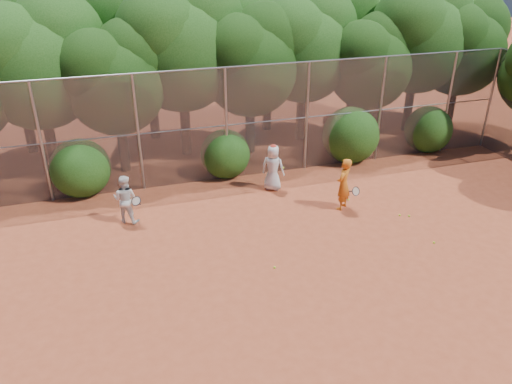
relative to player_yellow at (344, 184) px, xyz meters
name	(u,v)px	position (x,y,z in m)	size (l,w,h in m)	color
ground	(319,264)	(-1.95, -2.68, -0.86)	(80.00, 80.00, 0.00)	#943B21
fence_back	(251,121)	(-2.06, 3.32, 1.20)	(20.05, 0.09, 4.03)	gray
tree_1	(37,58)	(-8.89, 5.87, 3.31)	(4.64, 4.03, 6.35)	black
tree_2	(115,75)	(-6.39, 5.16, 2.73)	(3.99, 3.47, 5.47)	black
tree_3	(181,42)	(-3.88, 6.17, 3.54)	(4.89, 4.26, 6.70)	black
tree_4	(251,58)	(-1.39, 5.56, 2.90)	(4.19, 3.64, 5.73)	black
tree_5	(305,43)	(1.11, 6.36, 3.19)	(4.51, 3.92, 6.17)	black
tree_6	(371,59)	(3.60, 5.36, 2.61)	(3.86, 3.36, 5.29)	black
tree_7	(420,33)	(6.12, 5.97, 3.42)	(4.77, 4.14, 6.53)	black
tree_8	(463,43)	(8.11, 5.66, 2.96)	(4.25, 3.70, 5.82)	black
tree_9	(12,42)	(-9.88, 8.17, 3.48)	(4.83, 4.20, 6.62)	black
tree_10	(147,27)	(-4.88, 8.37, 3.77)	(5.15, 4.48, 7.06)	black
tree_11	(269,35)	(0.11, 7.97, 3.31)	(4.64, 4.03, 6.35)	black
tree_12	(359,20)	(4.62, 8.57, 3.65)	(5.02, 4.37, 6.88)	black
bush_0	(80,165)	(-7.95, 3.62, 0.14)	(2.00, 2.00, 2.00)	#184110
bush_1	(225,152)	(-2.95, 3.62, 0.04)	(1.80, 1.80, 1.80)	#184110
bush_2	(351,132)	(2.05, 3.62, 0.24)	(2.20, 2.20, 2.20)	#184110
bush_3	(429,127)	(5.55, 3.62, 0.09)	(1.90, 1.90, 1.90)	#184110
player_yellow	(344,184)	(0.00, 0.00, 0.00)	(0.89, 0.72, 1.72)	#CE6818
player_teen	(273,167)	(-1.68, 1.97, -0.04)	(0.94, 0.87, 1.64)	silver
player_white	(125,199)	(-6.66, 1.17, -0.09)	(0.95, 0.91, 1.53)	silver
ball_0	(400,215)	(1.51, -1.02, -0.82)	(0.07, 0.07, 0.07)	#C6EA2A
ball_1	(409,216)	(1.77, -1.15, -0.82)	(0.07, 0.07, 0.07)	#C6EA2A
ball_2	(434,243)	(1.59, -2.70, -0.82)	(0.07, 0.07, 0.07)	#C6EA2A
ball_3	(275,268)	(-3.15, -2.52, -0.82)	(0.07, 0.07, 0.07)	#C6EA2A
ball_4	(348,200)	(0.44, 0.40, -0.82)	(0.07, 0.07, 0.07)	#C6EA2A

